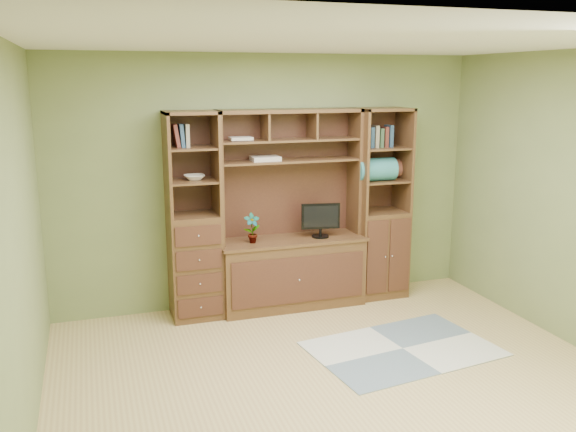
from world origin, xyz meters
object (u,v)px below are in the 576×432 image
object	(u,v)px
center_hutch	(292,211)
monitor	(321,214)
left_tower	(194,217)
right_tower	(380,204)

from	to	relation	value
center_hutch	monitor	xyz separation A→B (m)	(0.31, -0.03, -0.05)
left_tower	right_tower	bearing A→B (deg)	0.00
right_tower	left_tower	bearing A→B (deg)	180.00
left_tower	monitor	size ratio (longest dim) A/B	4.16
left_tower	monitor	xyz separation A→B (m)	(1.31, -0.07, -0.05)
center_hutch	monitor	bearing A→B (deg)	-6.51
right_tower	monitor	distance (m)	0.72
left_tower	monitor	bearing A→B (deg)	-3.28
right_tower	monitor	world-z (taller)	right_tower
right_tower	monitor	bearing A→B (deg)	-174.04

